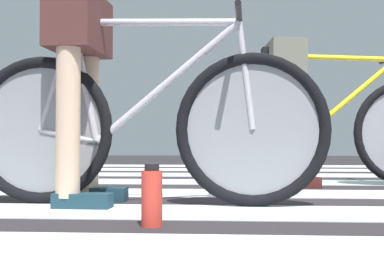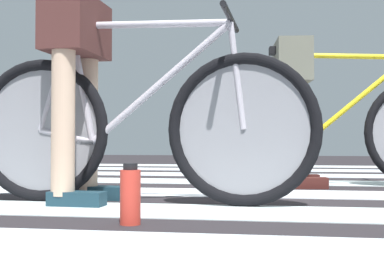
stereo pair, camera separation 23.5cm
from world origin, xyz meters
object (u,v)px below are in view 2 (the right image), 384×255
(cyclist_2_of_2, at_px, (293,93))
(cyclist_1_of_2, at_px, (77,71))
(water_bottle, at_px, (130,195))
(bicycle_2_of_2, at_px, (340,128))
(bicycle_1_of_2, at_px, (137,124))

(cyclist_2_of_2, bearing_deg, cyclist_1_of_2, -141.97)
(cyclist_1_of_2, xyz_separation_m, water_bottle, (0.44, -0.58, -0.55))
(cyclist_2_of_2, distance_m, water_bottle, 1.83)
(water_bottle, bearing_deg, bicycle_2_of_2, 59.44)
(water_bottle, bearing_deg, cyclist_1_of_2, 126.95)
(bicycle_1_of_2, bearing_deg, water_bottle, -74.71)
(bicycle_2_of_2, bearing_deg, cyclist_1_of_2, -148.17)
(bicycle_2_of_2, distance_m, cyclist_2_of_2, 0.39)
(cyclist_2_of_2, bearing_deg, bicycle_2_of_2, 0.00)
(bicycle_2_of_2, bearing_deg, bicycle_1_of_2, -140.76)
(bicycle_1_of_2, height_order, water_bottle, bicycle_1_of_2)
(bicycle_1_of_2, height_order, cyclist_1_of_2, cyclist_1_of_2)
(cyclist_1_of_2, relative_size, cyclist_2_of_2, 1.04)
(cyclist_1_of_2, bearing_deg, water_bottle, -50.32)
(bicycle_1_of_2, xyz_separation_m, water_bottle, (0.13, -0.57, -0.28))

